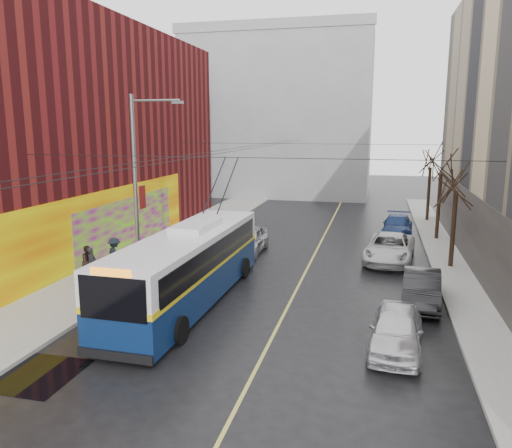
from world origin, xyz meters
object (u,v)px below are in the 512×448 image
(parked_car_d, at_px, (398,226))
(parked_car_a, at_px, (396,329))
(following_car, at_px, (248,240))
(tree_near, at_px, (457,176))
(tree_mid, at_px, (442,162))
(trolleybus, at_px, (188,266))
(parked_car_c, at_px, (389,248))
(tree_far, at_px, (431,158))
(pedestrian_a, at_px, (92,263))
(streetlight_pole, at_px, (138,184))
(pedestrian_c, at_px, (115,255))
(parked_car_b, at_px, (422,288))
(pedestrian_b, at_px, (88,262))

(parked_car_d, bearing_deg, parked_car_a, -88.25)
(following_car, bearing_deg, tree_near, -3.28)
(parked_car_d, bearing_deg, tree_mid, -16.59)
(parked_car_a, relative_size, following_car, 0.91)
(trolleybus, bearing_deg, parked_car_c, 47.54)
(tree_far, xyz_separation_m, pedestrian_a, (-17.45, -20.71, -4.20))
(streetlight_pole, relative_size, parked_car_c, 1.62)
(streetlight_pole, height_order, pedestrian_c, streetlight_pole)
(trolleybus, distance_m, parked_car_d, 18.72)
(streetlight_pole, relative_size, pedestrian_a, 5.65)
(tree_near, relative_size, tree_mid, 0.96)
(parked_car_c, bearing_deg, trolleybus, -127.51)
(tree_near, bearing_deg, streetlight_pole, -158.38)
(parked_car_b, distance_m, following_car, 11.77)
(pedestrian_b, height_order, pedestrian_c, pedestrian_c)
(tree_near, relative_size, parked_car_c, 1.15)
(following_car, bearing_deg, pedestrian_a, -128.49)
(pedestrian_c, bearing_deg, parked_car_b, -142.93)
(trolleybus, distance_m, pedestrian_c, 6.02)
(following_car, xyz_separation_m, pedestrian_c, (-5.49, -6.04, 0.25))
(tree_far, distance_m, following_car, 18.10)
(parked_car_b, xyz_separation_m, parked_car_c, (-1.20, 6.97, 0.05))
(trolleybus, height_order, following_car, trolleybus)
(tree_mid, bearing_deg, following_car, -151.32)
(parked_car_b, distance_m, pedestrian_a, 15.46)
(following_car, xyz_separation_m, pedestrian_a, (-5.95, -7.42, 0.14))
(tree_mid, bearing_deg, pedestrian_c, -144.01)
(tree_near, height_order, following_car, tree_near)
(tree_near, bearing_deg, parked_car_b, -107.76)
(tree_near, xyz_separation_m, tree_far, (0.00, 14.00, 0.17))
(tree_far, bearing_deg, streetlight_pole, -127.12)
(pedestrian_c, bearing_deg, pedestrian_a, 111.85)
(following_car, relative_size, pedestrian_b, 2.88)
(parked_car_b, bearing_deg, pedestrian_b, -174.25)
(following_car, relative_size, pedestrian_c, 2.61)
(parked_car_c, relative_size, parked_car_d, 1.13)
(tree_mid, bearing_deg, tree_far, 90.00)
(parked_car_b, height_order, following_car, following_car)
(streetlight_pole, xyz_separation_m, tree_mid, (15.14, 13.00, 0.41))
(parked_car_d, bearing_deg, following_car, -137.37)
(streetlight_pole, distance_m, following_car, 8.64)
(parked_car_a, bearing_deg, pedestrian_a, 167.11)
(pedestrian_b, xyz_separation_m, pedestrian_c, (0.76, 1.22, 0.09))
(tree_near, distance_m, parked_car_d, 9.35)
(tree_far, xyz_separation_m, pedestrian_b, (-17.74, -20.55, -4.18))
(pedestrian_b, bearing_deg, tree_far, -23.57)
(parked_car_a, bearing_deg, tree_mid, 84.18)
(streetlight_pole, relative_size, pedestrian_b, 5.51)
(tree_near, xyz_separation_m, pedestrian_c, (-16.98, -5.33, -3.92))
(tree_near, relative_size, parked_car_a, 1.49)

